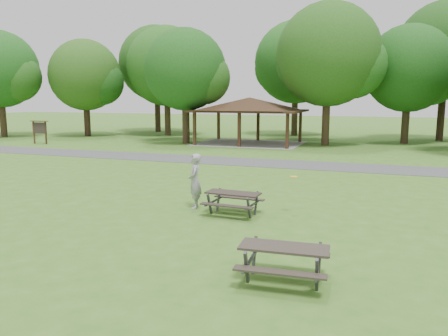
# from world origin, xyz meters

# --- Properties ---
(ground) EXTENTS (160.00, 160.00, 0.00)m
(ground) POSITION_xyz_m (0.00, 0.00, 0.00)
(ground) COLOR #3A681D
(ground) RESTS_ON ground
(asphalt_path) EXTENTS (120.00, 3.20, 0.02)m
(asphalt_path) POSITION_xyz_m (0.00, 14.00, 0.01)
(asphalt_path) COLOR #454547
(asphalt_path) RESTS_ON ground
(pavilion) EXTENTS (8.60, 7.01, 3.76)m
(pavilion) POSITION_xyz_m (-4.00, 24.00, 3.06)
(pavilion) COLOR #342213
(pavilion) RESTS_ON ground
(notice_board) EXTENTS (1.60, 0.30, 1.88)m
(notice_board) POSITION_xyz_m (-20.00, 18.00, 1.31)
(notice_board) COLOR #3D2416
(notice_board) RESTS_ON ground
(tree_row_a) EXTENTS (7.56, 7.20, 9.97)m
(tree_row_a) POSITION_xyz_m (-27.91, 22.03, 6.15)
(tree_row_a) COLOR #322216
(tree_row_a) RESTS_ON ground
(tree_row_b) EXTENTS (7.14, 6.80, 9.28)m
(tree_row_b) POSITION_xyz_m (-20.92, 25.53, 5.67)
(tree_row_b) COLOR black
(tree_row_b) RESTS_ON ground
(tree_row_c) EXTENTS (8.19, 7.80, 10.67)m
(tree_row_c) POSITION_xyz_m (-13.90, 29.03, 6.54)
(tree_row_c) COLOR #332316
(tree_row_c) RESTS_ON ground
(tree_row_d) EXTENTS (6.93, 6.60, 9.27)m
(tree_row_d) POSITION_xyz_m (-8.92, 22.53, 5.77)
(tree_row_d) COLOR #2F2215
(tree_row_d) RESTS_ON ground
(tree_row_e) EXTENTS (8.40, 8.00, 11.02)m
(tree_row_e) POSITION_xyz_m (2.10, 25.03, 6.78)
(tree_row_e) COLOR #312215
(tree_row_e) RESTS_ON ground
(tree_row_f) EXTENTS (7.35, 7.00, 9.55)m
(tree_row_f) POSITION_xyz_m (8.09, 28.53, 5.84)
(tree_row_f) COLOR #2F2214
(tree_row_f) RESTS_ON ground
(tree_deep_a) EXTENTS (8.40, 8.00, 11.38)m
(tree_deep_a) POSITION_xyz_m (-16.90, 32.53, 7.13)
(tree_deep_a) COLOR #2F1E15
(tree_deep_a) RESTS_ON ground
(tree_deep_b) EXTENTS (8.40, 8.00, 11.13)m
(tree_deep_b) POSITION_xyz_m (-1.90, 33.03, 6.89)
(tree_deep_b) COLOR #322216
(tree_deep_b) RESTS_ON ground
(tree_deep_c) EXTENTS (8.82, 8.40, 11.90)m
(tree_deep_c) POSITION_xyz_m (11.10, 32.03, 7.44)
(tree_deep_c) COLOR black
(tree_deep_c) RESTS_ON ground
(picnic_table_middle) EXTENTS (1.81, 1.48, 0.76)m
(picnic_table_middle) POSITION_xyz_m (1.76, 2.76, 0.56)
(picnic_table_middle) COLOR black
(picnic_table_middle) RESTS_ON ground
(picnic_table_far) EXTENTS (1.91, 1.57, 0.79)m
(picnic_table_far) POSITION_xyz_m (4.42, -1.86, 0.58)
(picnic_table_far) COLOR #2E2721
(picnic_table_far) RESTS_ON ground
(frisbee_in_flight) EXTENTS (0.29, 0.29, 0.02)m
(frisbee_in_flight) POSITION_xyz_m (3.57, 3.56, 1.22)
(frisbee_in_flight) COLOR yellow
(frisbee_in_flight) RESTS_ON ground
(frisbee_thrower) EXTENTS (0.65, 0.80, 1.88)m
(frisbee_thrower) POSITION_xyz_m (0.25, 3.12, 0.94)
(frisbee_thrower) COLOR #97989A
(frisbee_thrower) RESTS_ON ground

